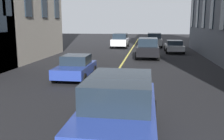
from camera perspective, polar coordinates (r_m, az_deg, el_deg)
The scene contains 7 objects.
lane_centre_line at distance 13.60m, azimuth -0.82°, elevation -3.42°, with size 80.00×0.16×0.01m.
car_silver_oncoming at distance 34.95m, azimuth 9.49°, elevation 6.73°, with size 4.70×2.14×1.88m.
car_blue_trailing at distance 7.09m, azimuth 1.65°, elevation -8.73°, with size 4.70×2.14×1.88m.
car_white_parked_a at distance 33.63m, azimuth 1.87°, elevation 6.72°, with size 4.70×2.14×1.88m.
car_silver_near at distance 28.94m, azimuth 13.84°, elevation 5.23°, with size 4.40×1.95×1.37m.
car_black_parked_b at distance 23.93m, azimuth 8.08°, elevation 4.98°, with size 4.70×2.14×1.88m.
car_blue_far at distance 15.24m, azimuth -8.19°, elevation 0.69°, with size 3.90×1.89×1.40m.
Camera 1 is at (6.98, -2.08, 3.33)m, focal length 40.50 mm.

